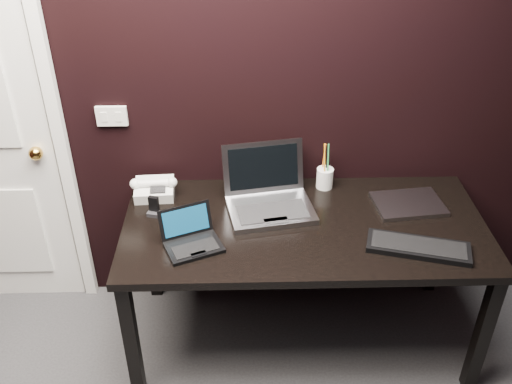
{
  "coord_description": "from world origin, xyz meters",
  "views": [
    {
      "loc": [
        0.02,
        -0.75,
        2.32
      ],
      "look_at": [
        0.07,
        1.35,
        0.95
      ],
      "focal_mm": 40.0,
      "sensor_mm": 36.0,
      "label": 1
    }
  ],
  "objects_px": {
    "desk": "(304,237)",
    "silver_laptop": "(269,198)",
    "mobile_phone": "(154,208)",
    "pen_cup": "(325,177)",
    "closed_laptop": "(408,204)",
    "desk_phone": "(154,189)",
    "netbook": "(192,239)",
    "ext_keyboard": "(418,247)"
  },
  "relations": [
    {
      "from": "desk",
      "to": "desk_phone",
      "type": "height_order",
      "value": "desk_phone"
    },
    {
      "from": "netbook",
      "to": "pen_cup",
      "type": "bearing_deg",
      "value": 35.54
    },
    {
      "from": "netbook",
      "to": "silver_laptop",
      "type": "xyz_separation_m",
      "value": [
        0.35,
        0.29,
        0.02
      ]
    },
    {
      "from": "ext_keyboard",
      "to": "mobile_phone",
      "type": "relative_size",
      "value": 4.87
    },
    {
      "from": "desk",
      "to": "pen_cup",
      "type": "xyz_separation_m",
      "value": [
        0.13,
        0.32,
        0.14
      ]
    },
    {
      "from": "desk_phone",
      "to": "mobile_phone",
      "type": "distance_m",
      "value": 0.16
    },
    {
      "from": "silver_laptop",
      "to": "closed_laptop",
      "type": "xyz_separation_m",
      "value": [
        0.68,
        -0.01,
        -0.04
      ]
    },
    {
      "from": "silver_laptop",
      "to": "mobile_phone",
      "type": "relative_size",
      "value": 4.75
    },
    {
      "from": "desk",
      "to": "silver_laptop",
      "type": "height_order",
      "value": "silver_laptop"
    },
    {
      "from": "ext_keyboard",
      "to": "desk_phone",
      "type": "distance_m",
      "value": 1.29
    },
    {
      "from": "netbook",
      "to": "desk_phone",
      "type": "distance_m",
      "value": 0.46
    },
    {
      "from": "netbook",
      "to": "ext_keyboard",
      "type": "distance_m",
      "value": 1.0
    },
    {
      "from": "mobile_phone",
      "to": "pen_cup",
      "type": "relative_size",
      "value": 0.39
    },
    {
      "from": "desk",
      "to": "ext_keyboard",
      "type": "xyz_separation_m",
      "value": [
        0.48,
        -0.21,
        0.09
      ]
    },
    {
      "from": "ext_keyboard",
      "to": "desk_phone",
      "type": "height_order",
      "value": "desk_phone"
    },
    {
      "from": "silver_laptop",
      "to": "ext_keyboard",
      "type": "bearing_deg",
      "value": -28.32
    },
    {
      "from": "desk",
      "to": "ext_keyboard",
      "type": "relative_size",
      "value": 3.62
    },
    {
      "from": "closed_laptop",
      "to": "pen_cup",
      "type": "distance_m",
      "value": 0.43
    },
    {
      "from": "desk",
      "to": "closed_laptop",
      "type": "relative_size",
      "value": 4.8
    },
    {
      "from": "silver_laptop",
      "to": "pen_cup",
      "type": "relative_size",
      "value": 1.83
    },
    {
      "from": "desk",
      "to": "ext_keyboard",
      "type": "bearing_deg",
      "value": -23.2
    },
    {
      "from": "desk",
      "to": "silver_laptop",
      "type": "xyz_separation_m",
      "value": [
        -0.16,
        0.14,
        0.13
      ]
    },
    {
      "from": "silver_laptop",
      "to": "netbook",
      "type": "bearing_deg",
      "value": -140.89
    },
    {
      "from": "ext_keyboard",
      "to": "closed_laptop",
      "type": "relative_size",
      "value": 1.32
    },
    {
      "from": "ext_keyboard",
      "to": "pen_cup",
      "type": "relative_size",
      "value": 1.87
    },
    {
      "from": "desk",
      "to": "netbook",
      "type": "distance_m",
      "value": 0.55
    },
    {
      "from": "silver_laptop",
      "to": "mobile_phone",
      "type": "distance_m",
      "value": 0.55
    },
    {
      "from": "pen_cup",
      "to": "silver_laptop",
      "type": "bearing_deg",
      "value": -149.22
    },
    {
      "from": "closed_laptop",
      "to": "pen_cup",
      "type": "xyz_separation_m",
      "value": [
        -0.39,
        0.18,
        0.05
      ]
    },
    {
      "from": "desk",
      "to": "ext_keyboard",
      "type": "distance_m",
      "value": 0.53
    },
    {
      "from": "closed_laptop",
      "to": "mobile_phone",
      "type": "distance_m",
      "value": 1.23
    },
    {
      "from": "desk",
      "to": "mobile_phone",
      "type": "distance_m",
      "value": 0.73
    },
    {
      "from": "pen_cup",
      "to": "netbook",
      "type": "bearing_deg",
      "value": -144.46
    },
    {
      "from": "silver_laptop",
      "to": "desk_phone",
      "type": "bearing_deg",
      "value": 168.56
    },
    {
      "from": "netbook",
      "to": "closed_laptop",
      "type": "relative_size",
      "value": 0.85
    },
    {
      "from": "desk",
      "to": "desk_phone",
      "type": "bearing_deg",
      "value": 160.7
    },
    {
      "from": "desk",
      "to": "mobile_phone",
      "type": "height_order",
      "value": "mobile_phone"
    },
    {
      "from": "silver_laptop",
      "to": "closed_laptop",
      "type": "relative_size",
      "value": 1.29
    },
    {
      "from": "netbook",
      "to": "mobile_phone",
      "type": "xyz_separation_m",
      "value": [
        -0.2,
        0.24,
        0.0
      ]
    },
    {
      "from": "silver_laptop",
      "to": "pen_cup",
      "type": "height_order",
      "value": "silver_laptop"
    },
    {
      "from": "closed_laptop",
      "to": "ext_keyboard",
      "type": "bearing_deg",
      "value": -96.79
    },
    {
      "from": "closed_laptop",
      "to": "pen_cup",
      "type": "height_order",
      "value": "pen_cup"
    }
  ]
}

